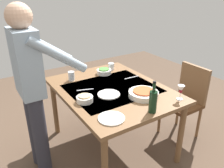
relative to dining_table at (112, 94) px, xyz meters
name	(u,v)px	position (x,y,z in m)	size (l,w,h in m)	color
ground_plane	(112,145)	(0.00, 0.00, -0.70)	(6.00, 6.00, 0.00)	brown
dining_table	(112,94)	(0.00, 0.00, 0.00)	(1.38, 1.07, 0.77)	brown
chair_near	(186,97)	(-0.27, -0.92, -0.17)	(0.40, 0.40, 0.91)	#523019
person_server	(32,85)	(0.12, 0.80, 0.26)	(0.42, 0.61, 1.69)	#2D2D38
wine_bottle	(153,101)	(-0.61, -0.04, 0.19)	(0.07, 0.07, 0.30)	black
wine_glass_left	(181,90)	(-0.57, -0.42, 0.18)	(0.07, 0.07, 0.15)	white
water_cup_near_left	(111,66)	(0.49, -0.30, 0.12)	(0.08, 0.08, 0.09)	silver
water_cup_near_right	(71,76)	(0.44, 0.28, 0.13)	(0.07, 0.07, 0.11)	silver
serving_bowl_pasta	(143,94)	(-0.33, -0.16, 0.11)	(0.30, 0.30, 0.07)	white
side_bowl_salad	(104,71)	(0.41, -0.14, 0.11)	(0.18, 0.18, 0.07)	white
side_bowl_bread	(85,99)	(-0.11, 0.38, 0.11)	(0.16, 0.16, 0.07)	white
dinner_plate_near	(111,118)	(-0.51, 0.33, 0.08)	(0.23, 0.23, 0.01)	white
dinner_plate_far	(109,94)	(-0.12, 0.11, 0.08)	(0.23, 0.23, 0.01)	white
table_knife	(132,77)	(0.12, -0.36, 0.08)	(0.01, 0.20, 0.01)	silver
table_fork	(85,90)	(0.12, 0.27, 0.08)	(0.01, 0.18, 0.01)	silver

